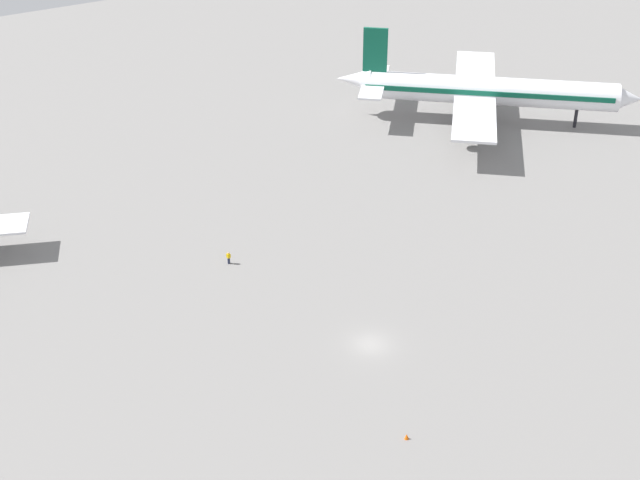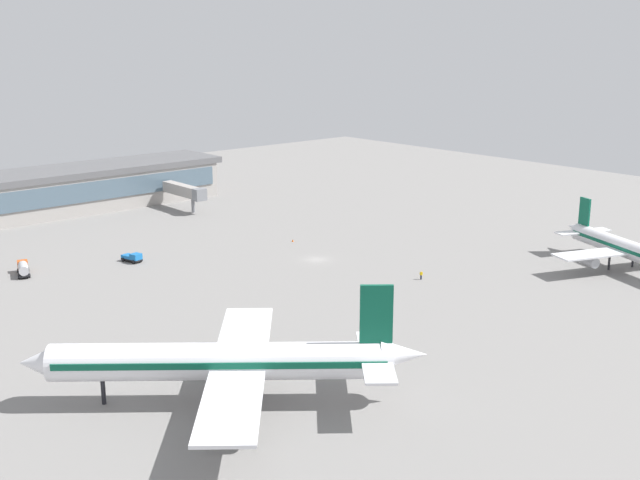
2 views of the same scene
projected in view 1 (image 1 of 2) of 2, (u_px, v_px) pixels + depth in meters
ground at (370, 344)px, 100.73m from camera, size 288.00×288.00×0.00m
airplane_at_gate at (485, 91)px, 151.01m from camera, size 41.49×37.42×15.34m
ground_crew_worker at (229, 258)px, 114.74m from camera, size 0.54×0.54×1.67m
safety_cone_near_gate at (407, 436)px, 87.71m from camera, size 0.44×0.44×0.60m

